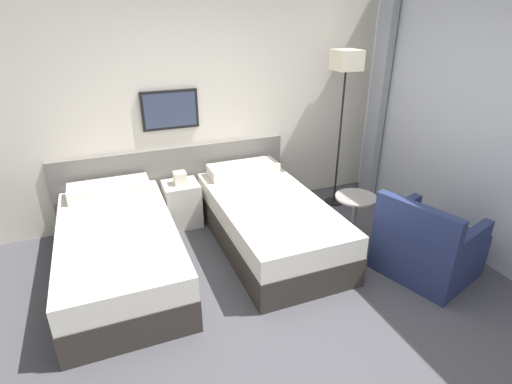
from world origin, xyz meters
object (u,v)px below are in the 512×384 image
(nightstand, at_px, (182,203))
(side_table, at_px, (354,211))
(bed_near_window, at_px, (268,221))
(bed_near_door, at_px, (120,250))
(armchair, at_px, (427,248))
(floor_lamp, at_px, (346,71))

(nightstand, relative_size, side_table, 1.15)
(bed_near_window, xyz_separation_m, nightstand, (-0.77, 0.77, 0.00))
(bed_near_door, bearing_deg, bed_near_window, 0.00)
(side_table, bearing_deg, nightstand, 144.51)
(bed_near_window, distance_m, armchair, 1.61)
(bed_near_window, distance_m, side_table, 0.93)
(bed_near_window, bearing_deg, side_table, -24.10)
(nightstand, xyz_separation_m, armchair, (1.97, -1.84, 0.00))
(bed_near_door, distance_m, armchair, 2.95)
(nightstand, bearing_deg, side_table, -35.49)
(armchair, bearing_deg, side_table, 10.02)
(floor_lamp, bearing_deg, bed_near_window, -154.08)
(bed_near_window, bearing_deg, floor_lamp, 25.92)
(bed_near_window, height_order, side_table, bed_near_window)
(nightstand, relative_size, armchair, 0.67)
(bed_near_window, distance_m, nightstand, 1.10)
(armchair, bearing_deg, bed_near_window, 30.87)
(bed_near_door, relative_size, floor_lamp, 1.05)
(floor_lamp, bearing_deg, side_table, -111.82)
(floor_lamp, relative_size, side_table, 3.34)
(bed_near_window, xyz_separation_m, side_table, (0.84, -0.37, 0.13))
(bed_near_window, height_order, floor_lamp, floor_lamp)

